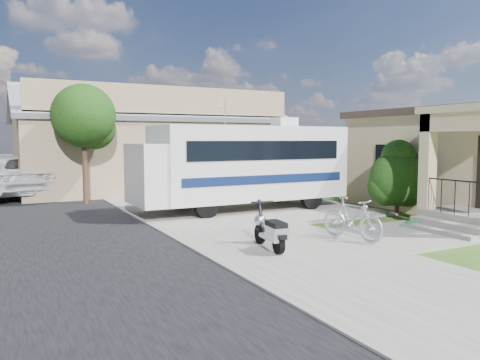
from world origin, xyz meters
name	(u,v)px	position (x,y,z in m)	size (l,w,h in m)	color
ground	(303,238)	(0.00, 0.00, 0.00)	(120.00, 120.00, 0.00)	#214412
sidewalk_slab	(149,196)	(-1.00, 10.00, 0.03)	(4.00, 80.00, 0.06)	#5F5D55
driveway_slab	(264,209)	(1.50, 4.50, 0.03)	(7.00, 6.00, 0.05)	#5F5D55
walk_slab	(419,233)	(3.00, -1.00, 0.03)	(4.00, 3.00, 0.05)	#5F5D55
warehouse	(145,149)	(0.00, 13.97, 1.99)	(12.50, 8.40, 5.04)	#816950
street_tree_a	(86,119)	(-3.70, 9.05, 3.25)	(2.44, 2.40, 4.58)	black
street_tree_b	(56,123)	(-3.70, 19.05, 3.39)	(2.44, 2.40, 4.73)	black
street_tree_c	(42,131)	(-3.70, 28.05, 3.10)	(2.44, 2.40, 4.42)	black
motorhome	(243,164)	(0.77, 4.73, 1.65)	(7.52, 2.54, 3.84)	#B8B7B3
shrub	(398,176)	(5.03, 1.74, 1.27)	(2.02, 1.93, 2.48)	black
scooter	(271,231)	(-1.50, -0.87, 0.46)	(0.61, 1.57, 1.03)	black
bicycle	(352,221)	(0.78, -0.91, 0.52)	(0.49, 1.72, 1.04)	#AEAEB6
pickup_truck	(11,176)	(-6.27, 12.97, 0.90)	(2.98, 6.46, 1.79)	silver
van	(4,169)	(-6.42, 20.25, 0.82)	(2.30, 5.65, 1.64)	silver
garden_hose	(412,226)	(3.37, -0.42, 0.08)	(0.38, 0.38, 0.17)	#16712D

